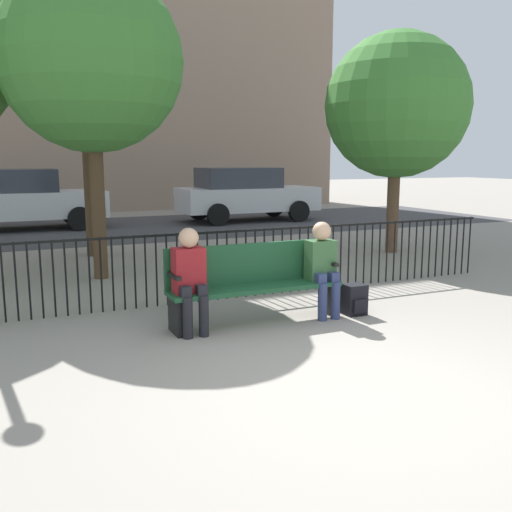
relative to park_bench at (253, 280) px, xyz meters
name	(u,v)px	position (x,y,z in m)	size (l,w,h in m)	color
ground_plane	(367,394)	(0.00, -2.31, -0.50)	(80.00, 80.00, 0.00)	gray
park_bench	(253,280)	(0.00, 0.00, 0.00)	(2.07, 0.45, 0.92)	#194728
seated_person_0	(190,274)	(-0.81, -0.13, 0.16)	(0.34, 0.39, 1.17)	black
seated_person_1	(322,263)	(0.86, -0.13, 0.16)	(0.34, 0.39, 1.16)	navy
backpack	(354,300)	(1.27, -0.23, -0.32)	(0.26, 0.27, 0.38)	black
fence_railing	(218,259)	(-0.02, 1.15, 0.06)	(9.01, 0.03, 0.95)	black
tree_0	(86,68)	(-0.98, 5.57, 3.09)	(2.17, 2.17, 4.74)	#4C3823
tree_1	(91,61)	(-1.24, 3.26, 2.86)	(2.79, 2.79, 4.77)	#4C3823
tree_3	(397,106)	(4.64, 3.46, 2.42)	(2.85, 2.85, 4.36)	brown
street_surface	(109,229)	(0.00, 9.69, -0.50)	(24.00, 6.00, 0.01)	#3D3D3F
parked_car_0	(245,193)	(4.18, 10.06, 0.34)	(4.20, 1.94, 1.62)	silver
parked_car_1	(21,198)	(-2.15, 10.51, 0.34)	(4.20, 1.94, 1.62)	silver
building_facade	(63,9)	(0.00, 17.69, 6.93)	(20.00, 6.00, 14.86)	gray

